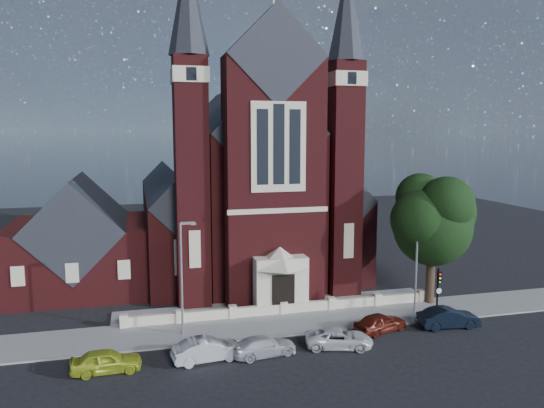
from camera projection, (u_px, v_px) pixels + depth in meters
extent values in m
plane|color=black|center=(259.00, 284.00, 49.60)|extent=(120.00, 120.00, 0.00)
cube|color=gray|center=(290.00, 323.00, 39.52)|extent=(60.00, 5.00, 0.12)
cube|color=gray|center=(277.00, 306.00, 43.36)|extent=(26.00, 3.00, 0.14)
cube|color=#AFA18B|center=(283.00, 314.00, 41.44)|extent=(24.00, 0.40, 0.90)
cube|color=#4D1415|center=(238.00, 197.00, 58.24)|extent=(10.00, 30.00, 14.00)
cube|color=black|center=(237.00, 133.00, 57.29)|extent=(10.00, 30.20, 10.00)
cube|color=#4D1415|center=(170.00, 229.00, 55.83)|extent=(5.00, 26.00, 8.00)
cube|color=#4D1415|center=(305.00, 223.00, 59.54)|extent=(5.00, 26.00, 8.00)
cube|color=black|center=(169.00, 191.00, 55.28)|extent=(5.01, 26.20, 5.01)
cube|color=black|center=(306.00, 188.00, 59.00)|extent=(5.01, 26.20, 5.01)
cube|color=#4D1415|center=(274.00, 184.00, 42.96)|extent=(8.00, 3.00, 20.00)
cube|color=black|center=(274.00, 57.00, 41.60)|extent=(8.00, 3.20, 8.00)
cube|color=#AFA18B|center=(279.00, 147.00, 41.07)|extent=(4.40, 0.15, 7.00)
cube|color=black|center=(279.00, 144.00, 40.97)|extent=(0.90, 0.08, 6.20)
cube|color=#AFA18B|center=(280.00, 284.00, 42.10)|extent=(4.20, 2.00, 4.40)
cube|color=black|center=(283.00, 295.00, 41.18)|extent=(1.80, 0.12, 3.20)
cone|color=#AFA18B|center=(280.00, 257.00, 41.80)|extent=(4.60, 4.60, 1.60)
cube|color=#4D1415|center=(192.00, 184.00, 42.31)|extent=(2.60, 2.60, 20.00)
cube|color=#AFA18B|center=(190.00, 76.00, 41.15)|extent=(2.80, 2.80, 1.20)
cone|color=black|center=(188.00, 2.00, 40.41)|extent=(3.20, 3.20, 8.00)
cube|color=#4D1415|center=(344.00, 181.00, 45.53)|extent=(2.60, 2.60, 20.00)
cube|color=#AFA18B|center=(346.00, 80.00, 44.37)|extent=(2.80, 2.80, 1.20)
cone|color=black|center=(347.00, 11.00, 43.63)|extent=(3.20, 3.20, 8.00)
cube|color=#4D1415|center=(80.00, 256.00, 48.10)|extent=(12.00, 12.00, 6.00)
cube|color=black|center=(78.00, 223.00, 47.70)|extent=(8.49, 12.20, 8.49)
cylinder|color=black|center=(431.00, 274.00, 43.72)|extent=(0.70, 0.70, 5.00)
sphere|color=black|center=(433.00, 227.00, 43.17)|extent=(6.40, 6.40, 6.40)
sphere|color=black|center=(446.00, 204.00, 41.85)|extent=(4.40, 4.40, 4.40)
cylinder|color=gray|center=(182.00, 281.00, 36.52)|extent=(0.16, 0.16, 8.00)
cube|color=gray|center=(188.00, 223.00, 36.10)|extent=(1.00, 0.15, 0.18)
cube|color=gray|center=(194.00, 224.00, 36.21)|extent=(0.35, 0.22, 0.12)
cylinder|color=gray|center=(416.00, 264.00, 40.98)|extent=(0.16, 0.16, 8.00)
cube|color=gray|center=(424.00, 213.00, 40.56)|extent=(1.00, 0.15, 0.18)
cube|color=gray|center=(429.00, 214.00, 40.67)|extent=(0.35, 0.22, 0.12)
cylinder|color=black|center=(437.00, 294.00, 40.06)|extent=(0.14, 0.14, 4.00)
cube|color=black|center=(439.00, 278.00, 39.74)|extent=(0.28, 0.22, 0.90)
sphere|color=red|center=(440.00, 274.00, 39.57)|extent=(0.14, 0.14, 0.14)
sphere|color=#CC8C0C|center=(440.00, 278.00, 39.61)|extent=(0.14, 0.14, 0.14)
sphere|color=#0C9919|center=(440.00, 282.00, 39.65)|extent=(0.14, 0.14, 0.14)
imported|color=#A4B424|center=(106.00, 361.00, 31.40)|extent=(4.15, 1.77, 1.40)
imported|color=#B1B5B9|center=(207.00, 350.00, 32.98)|extent=(4.55, 2.10, 1.44)
imported|color=#B3B7BB|center=(264.00, 346.00, 33.77)|extent=(4.49, 2.36, 1.24)
imported|color=white|center=(339.00, 338.00, 35.02)|extent=(4.85, 3.17, 1.24)
imported|color=#55170E|center=(380.00, 323.00, 37.73)|extent=(4.37, 2.81, 1.38)
imported|color=black|center=(449.00, 318.00, 38.55)|extent=(4.59, 1.91, 1.48)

